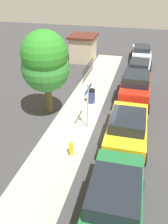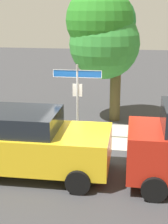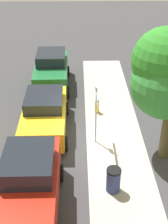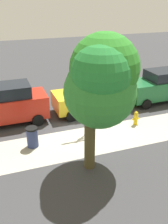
% 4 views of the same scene
% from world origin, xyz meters
% --- Properties ---
extents(ground_plane, '(60.00, 60.00, 0.00)m').
position_xyz_m(ground_plane, '(0.00, 0.00, 0.00)').
color(ground_plane, '#38383A').
extents(sidewalk_strip, '(24.00, 2.60, 0.00)m').
position_xyz_m(sidewalk_strip, '(2.00, 1.30, 0.00)').
color(sidewalk_strip, '#AEAB99').
rests_on(sidewalk_strip, ground_plane).
extents(street_sign, '(1.61, 0.07, 2.73)m').
position_xyz_m(street_sign, '(-0.27, 0.40, 1.95)').
color(street_sign, '#9EA0A5').
rests_on(street_sign, ground_plane).
extents(shade_tree, '(2.87, 2.78, 5.35)m').
position_xyz_m(shade_tree, '(0.30, 3.08, 3.64)').
color(shade_tree, '#4A4224').
rests_on(shade_tree, ground_plane).
extents(car_green, '(4.38, 2.16, 2.05)m').
position_xyz_m(car_green, '(-6.05, -1.95, 1.02)').
color(car_green, '#1E6534').
rests_on(car_green, ground_plane).
extents(car_yellow, '(4.44, 2.20, 1.80)m').
position_xyz_m(car_yellow, '(-1.25, -1.94, 0.92)').
color(car_yellow, gold).
rests_on(car_yellow, ground_plane).
extents(car_red, '(4.25, 2.13, 2.18)m').
position_xyz_m(car_red, '(3.55, -2.00, 1.07)').
color(car_red, red).
rests_on(car_red, ground_plane).
extents(fire_hydrant, '(0.42, 0.22, 0.78)m').
position_xyz_m(fire_hydrant, '(-2.87, 0.60, 0.38)').
color(fire_hydrant, yellow).
rests_on(fire_hydrant, ground_plane).
extents(trash_bin, '(0.55, 0.55, 0.98)m').
position_xyz_m(trash_bin, '(2.76, 0.90, 0.49)').
color(trash_bin, navy).
rests_on(trash_bin, ground_plane).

